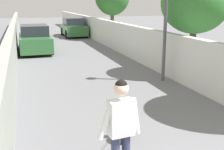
# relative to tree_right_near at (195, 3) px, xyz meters

# --- Properties ---
(ground_plane) EXTENTS (80.00, 80.00, 0.00)m
(ground_plane) POSITION_rel_tree_right_near_xyz_m (6.50, 3.87, -2.78)
(ground_plane) COLOR slate
(wall_left) EXTENTS (48.00, 0.30, 1.63)m
(wall_left) POSITION_rel_tree_right_near_xyz_m (4.50, 6.79, -1.97)
(wall_left) COLOR #999E93
(wall_left) RESTS_ON ground
(fence_right) EXTENTS (48.00, 0.30, 1.67)m
(fence_right) POSITION_rel_tree_right_near_xyz_m (4.50, 0.96, -1.95)
(fence_right) COLOR silver
(fence_right) RESTS_ON ground
(tree_right_near) EXTENTS (2.59, 2.59, 3.97)m
(tree_right_near) POSITION_rel_tree_right_near_xyz_m (0.00, 0.00, 0.00)
(tree_right_near) COLOR #473523
(tree_right_near) RESTS_ON ground
(lamp_post) EXTENTS (0.36, 0.36, 4.14)m
(lamp_post) POSITION_rel_tree_right_near_xyz_m (-0.53, 1.51, 0.07)
(lamp_post) COLOR #4C4C51
(lamp_post) RESTS_ON ground
(person_skateboarder) EXTENTS (0.26, 0.72, 1.65)m
(person_skateboarder) POSITION_rel_tree_right_near_xyz_m (-5.90, 5.04, -1.74)
(person_skateboarder) COLOR #333859
(person_skateboarder) RESTS_ON skateboard
(dog) EXTENTS (1.66, 0.63, 1.06)m
(dog) POSITION_rel_tree_right_near_xyz_m (-4.52, 4.55, -2.51)
(dog) COLOR black
(dog) RESTS_ON ground
(car_near) EXTENTS (4.30, 1.80, 1.54)m
(car_near) POSITION_rel_tree_right_near_xyz_m (7.45, 5.64, -2.07)
(car_near) COLOR #336B38
(car_near) RESTS_ON ground
(car_far) EXTENTS (3.99, 1.80, 1.54)m
(car_far) POSITION_rel_tree_right_near_xyz_m (14.48, 2.11, -2.07)
(car_far) COLOR #336B38
(car_far) RESTS_ON ground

